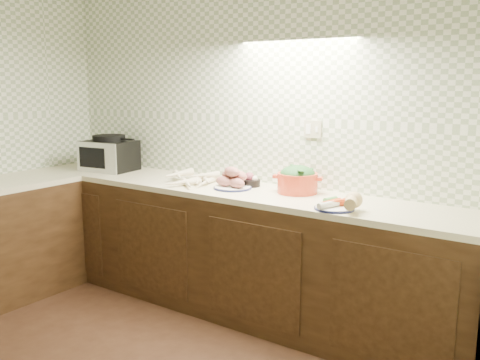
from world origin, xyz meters
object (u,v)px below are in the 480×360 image
Objects in this scene: dutch_oven at (297,179)px; onion_bowl at (251,181)px; toaster_oven at (109,154)px; sweet_potato_plate at (233,181)px; veg_plate at (343,203)px; parsnip_pile at (193,180)px.

onion_bowl is at bearing 162.70° from dutch_oven.
toaster_oven reaches higher than onion_bowl.
sweet_potato_plate is 0.46m from dutch_oven.
toaster_oven reaches higher than sweet_potato_plate.
dutch_oven is at bearing -1.47° from onion_bowl.
dutch_oven is 0.53m from veg_plate.
dutch_oven is (1.76, 0.09, -0.05)m from toaster_oven.
toaster_oven is 3.38× the size of onion_bowl.
dutch_oven is at bearing 149.15° from veg_plate.
dutch_oven is (0.45, 0.13, 0.04)m from sweet_potato_plate.
veg_plate is (0.90, -0.14, -0.02)m from sweet_potato_plate.
dutch_oven reaches higher than sweet_potato_plate.
toaster_oven is 1.69× the size of sweet_potato_plate.
veg_plate is (0.84, -0.28, 0.00)m from onion_bowl.
toaster_oven is at bearing 175.83° from parsnip_pile.
sweet_potato_plate reaches higher than onion_bowl.
onion_bowl is at bearing 24.38° from parsnip_pile.
sweet_potato_plate is at bearing -179.85° from dutch_oven.
parsnip_pile is (0.98, -0.07, -0.11)m from toaster_oven.
sweet_potato_plate is at bearing 170.92° from veg_plate.
sweet_potato_plate is 0.92× the size of veg_plate.
toaster_oven is at bearing 178.58° from sweet_potato_plate.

